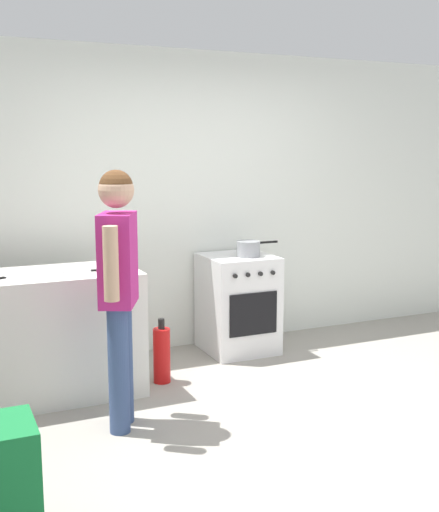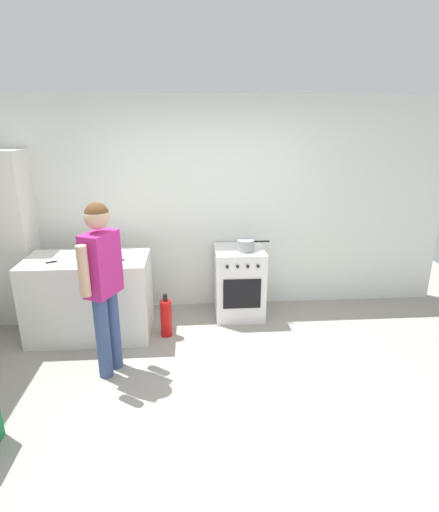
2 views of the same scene
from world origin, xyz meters
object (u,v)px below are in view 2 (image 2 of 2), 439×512
Objects in this scene: knife_chef at (60,261)px; knife_carving at (110,260)px; person at (103,276)px; fire_extinguisher at (166,318)px; pot at (246,245)px; oven_left at (239,282)px; larder_cabinet at (12,239)px.

knife_chef and knife_carving have the same top height.
knife_carving is at bearing 0.27° from knife_chef.
person is (0.06, -0.68, 0.08)m from knife_carving.
fire_extinguisher is (1.07, -0.02, -0.69)m from knife_chef.
pot reaches higher than fire_extinguisher.
oven_left is at bearing 17.64° from knife_carving.
pot is 0.23× the size of person.
fire_extinguisher is at bearing -18.05° from larder_cabinet.
person is at bearing -84.75° from knife_carving.
larder_cabinet is at bearing 161.95° from fire_extinguisher.
larder_cabinet reaches higher than oven_left.
knife_chef is 0.58× the size of fire_extinguisher.
knife_carving is 0.20× the size of person.
larder_cabinet reaches higher than person.
larder_cabinet reaches higher than knife_chef.
fire_extinguisher is (-0.93, -0.40, -0.70)m from pot.
fire_extinguisher is at bearing 52.83° from person.
knife_carving reaches higher than oven_left.
person is 1.12m from fire_extinguisher.
person reaches higher than knife_carving.
larder_cabinet reaches higher than pot.
pot reaches higher than knife_carving.
knife_carving is at bearing 95.25° from person.
larder_cabinet is at bearing 136.19° from person.
oven_left is 0.42× the size of larder_cabinet.
pot is 2.72m from larder_cabinet.
knife_carving is at bearing -165.96° from pot.
oven_left is at bearing 13.20° from knife_chef.
knife_carving is (-1.43, -0.45, 0.48)m from oven_left.
larder_cabinet is (-2.65, 0.10, 0.57)m from oven_left.
knife_chef is 0.89m from person.
knife_chef is 1.28m from fire_extinguisher.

